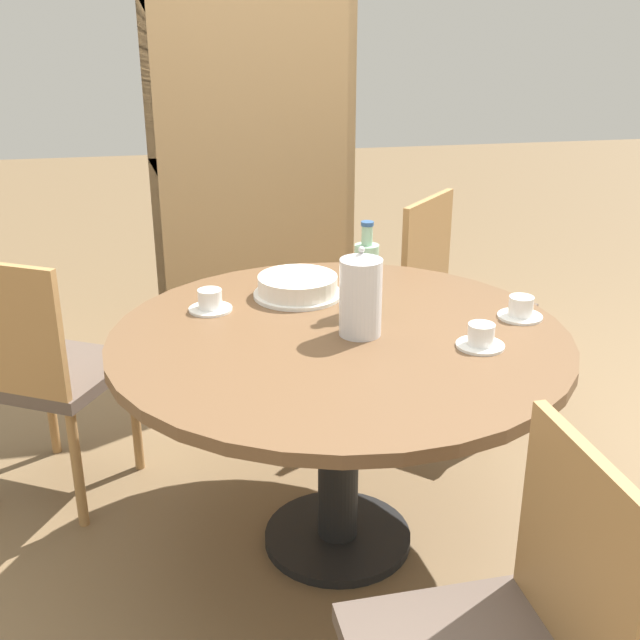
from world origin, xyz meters
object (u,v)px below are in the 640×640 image
chair_c (42,369)px  bookshelf (252,152)px  coffee_pot (361,295)px  cup_c (210,302)px  cake_main (298,286)px  cup_a (521,309)px  chair_b (455,302)px  water_bottle (366,275)px  cup_b (481,338)px

chair_c → bookshelf: (0.82, 1.09, 0.49)m
chair_c → coffee_pot: size_ratio=3.41×
coffee_pot → cup_c: bearing=147.0°
cake_main → coffee_pot: bearing=-69.9°
chair_c → cake_main: size_ratio=3.12×
cup_a → bookshelf: bearing=113.1°
cup_a → chair_c: bearing=164.4°
cake_main → cup_c: 0.29m
bookshelf → coffee_pot: bearing=95.2°
cake_main → cup_c: same height
bookshelf → cake_main: 1.21m
chair_b → water_bottle: 0.88m
chair_b → cup_a: (-0.08, -0.75, 0.26)m
bookshelf → cake_main: bookshelf is taller
bookshelf → water_bottle: bookshelf is taller
bookshelf → cup_c: 1.32m
bookshelf → chair_b: bearing=134.0°
coffee_pot → cake_main: coffee_pot is taller
cup_a → cup_b: size_ratio=1.00×
water_bottle → cup_b: 0.42m
water_bottle → chair_c: bearing=165.3°
chair_b → cup_a: chair_b is taller
coffee_pot → cup_c: 0.50m
bookshelf → water_bottle: bearing=98.3°
coffee_pot → cup_a: coffee_pot is taller
bookshelf → coffee_pot: bookshelf is taller
coffee_pot → cake_main: bearing=110.1°
coffee_pot → cup_c: coffee_pot is taller
cup_c → water_bottle: bearing=-11.0°
cup_c → cake_main: bearing=15.0°
coffee_pot → cake_main: size_ratio=0.91×
chair_b → water_bottle: size_ratio=3.16×
cake_main → cup_c: bearing=-165.0°
chair_b → cup_c: 1.15m
cup_a → cup_b: same height
chair_b → cup_a: 0.80m
chair_c → cup_a: (1.46, -0.41, 0.26)m
chair_c → cup_b: (1.26, -0.59, 0.26)m
cup_c → bookshelf: bearing=78.0°
cake_main → chair_b: bearing=32.4°
chair_b → cup_c: (-0.99, -0.52, 0.26)m
cup_c → cup_a: bearing=-14.2°
coffee_pot → water_bottle: bearing=71.6°
coffee_pot → cake_main: (-0.13, 0.34, -0.09)m
chair_c → coffee_pot: 1.12m
chair_b → cup_b: chair_b is taller
chair_b → water_bottle: water_bottle is taller
bookshelf → cup_a: bearing=113.1°
chair_c → bookshelf: size_ratio=0.45×
cup_a → water_bottle: bearing=162.4°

